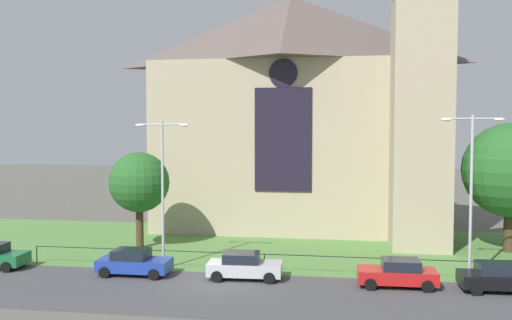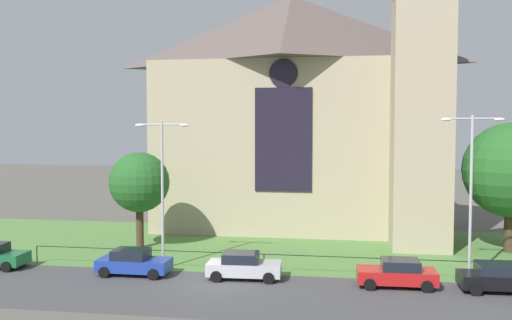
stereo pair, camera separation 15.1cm
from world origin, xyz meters
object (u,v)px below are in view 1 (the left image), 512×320
at_px(tree_left_near, 139,183).
at_px(parked_car_silver, 244,266).
at_px(parked_car_black, 500,278).
at_px(streetlamp_far, 471,178).
at_px(church_building, 299,108).
at_px(tree_right_far, 511,170).
at_px(streetlamp_near, 162,177).
at_px(parked_car_blue, 134,262).
at_px(parked_car_red, 398,273).

distance_m(tree_left_near, parked_car_silver, 11.88).
bearing_deg(parked_car_silver, parked_car_black, -4.06).
distance_m(streetlamp_far, parked_car_black, 5.52).
bearing_deg(church_building, tree_right_far, -26.57).
bearing_deg(tree_left_near, streetlamp_far, -14.25).
height_order(streetlamp_near, parked_car_blue, streetlamp_near).
xyz_separation_m(parked_car_red, parked_car_black, (5.23, -0.08, 0.00)).
bearing_deg(tree_right_far, streetlamp_near, -159.78).
relative_size(church_building, streetlamp_near, 2.88).
xyz_separation_m(tree_left_near, parked_car_silver, (8.82, -6.90, -3.96)).
relative_size(church_building, tree_left_near, 3.78).
relative_size(streetlamp_near, streetlamp_far, 0.97).
xyz_separation_m(tree_right_far, streetlamp_near, (-22.28, -8.21, -0.01)).
height_order(church_building, parked_car_silver, church_building).
distance_m(church_building, parked_car_silver, 19.83).
height_order(streetlamp_near, parked_car_silver, streetlamp_near).
height_order(tree_right_far, parked_car_red, tree_right_far).
xyz_separation_m(church_building, tree_right_far, (15.29, -7.65, -4.59)).
relative_size(streetlamp_near, parked_car_red, 2.12).
relative_size(parked_car_blue, parked_car_red, 0.99).
bearing_deg(parked_car_black, streetlamp_far, 120.25).
height_order(tree_right_far, parked_car_silver, tree_right_far).
bearing_deg(parked_car_red, streetlamp_near, -8.69).
bearing_deg(streetlamp_far, streetlamp_near, 180.00).
height_order(streetlamp_far, parked_car_red, streetlamp_far).
relative_size(church_building, parked_car_silver, 6.08).
distance_m(tree_left_near, streetlamp_far, 22.13).
bearing_deg(parked_car_blue, streetlamp_far, 4.84).
xyz_separation_m(tree_left_near, parked_car_black, (22.56, -7.25, -3.96)).
bearing_deg(streetlamp_far, parked_car_black, -57.76).
distance_m(streetlamp_near, parked_car_red, 14.74).
bearing_deg(parked_car_red, streetlamp_far, -158.56).
distance_m(tree_right_far, streetlamp_far, 9.32).
height_order(church_building, tree_left_near, church_building).
bearing_deg(streetlamp_far, parked_car_red, -157.02).
height_order(church_building, parked_car_black, church_building).
bearing_deg(church_building, streetlamp_near, -113.81).
height_order(church_building, streetlamp_far, church_building).
bearing_deg(streetlamp_near, parked_car_black, -5.45).
bearing_deg(tree_right_far, parked_car_blue, -157.30).
xyz_separation_m(church_building, parked_car_red, (6.79, -17.58, -9.53)).
xyz_separation_m(church_building, tree_left_near, (-10.54, -10.41, -5.57)).
bearing_deg(church_building, parked_car_blue, -115.25).
distance_m(streetlamp_far, parked_car_blue, 19.86).
xyz_separation_m(streetlamp_far, parked_car_blue, (-19.12, -1.64, -5.09)).
bearing_deg(parked_car_black, parked_car_red, 177.09).
distance_m(streetlamp_near, parked_car_blue, 5.34).
bearing_deg(tree_left_near, parked_car_blue, -72.03).
bearing_deg(parked_car_blue, tree_left_near, 107.91).
xyz_separation_m(streetlamp_near, streetlamp_far, (17.87, -0.00, 0.16)).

